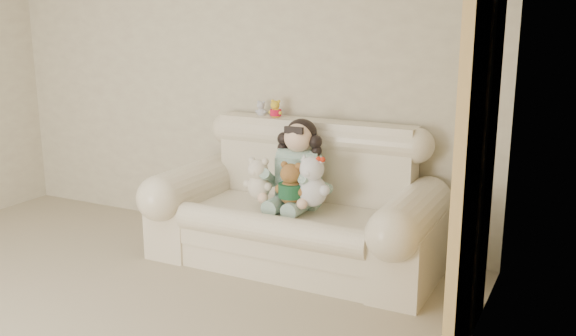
{
  "coord_description": "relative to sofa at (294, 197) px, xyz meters",
  "views": [
    {
      "loc": [
        2.79,
        -1.95,
        1.78
      ],
      "look_at": [
        0.85,
        1.9,
        0.75
      ],
      "focal_mm": 39.27,
      "sensor_mm": 36.0,
      "label": 1
    }
  ],
  "objects": [
    {
      "name": "white_cat",
      "position": [
        0.19,
        -0.1,
        0.2
      ],
      "size": [
        0.29,
        0.23,
        0.43
      ],
      "primitive_type": null,
      "rotation": [
        0.0,
        0.0,
        0.07
      ],
      "color": "white",
      "rests_on": "sofa"
    },
    {
      "name": "sofa",
      "position": [
        0.0,
        0.0,
        0.0
      ],
      "size": [
        2.1,
        0.95,
        1.03
      ],
      "primitive_type": null,
      "color": "#FFF6CD",
      "rests_on": "floor"
    },
    {
      "name": "door_panel",
      "position": [
        1.37,
        -0.6,
        0.54
      ],
      "size": [
        0.06,
        0.9,
        2.1
      ],
      "primitive_type": "cube",
      "color": "tan",
      "rests_on": "floor"
    },
    {
      "name": "cream_teddy",
      "position": [
        -0.22,
        -0.13,
        0.17
      ],
      "size": [
        0.28,
        0.26,
        0.36
      ],
      "primitive_type": null,
      "rotation": [
        0.0,
        0.0,
        -0.41
      ],
      "color": "white",
      "rests_on": "sofa"
    },
    {
      "name": "grey_mini_plush",
      "position": [
        -0.48,
        0.38,
        0.57
      ],
      "size": [
        0.12,
        0.11,
        0.16
      ],
      "primitive_type": null,
      "rotation": [
        0.0,
        0.0,
        -0.42
      ],
      "color": "silver",
      "rests_on": "sofa"
    },
    {
      "name": "yellow_mini_bear",
      "position": [
        -0.34,
        0.36,
        0.58
      ],
      "size": [
        0.14,
        0.13,
        0.18
      ],
      "primitive_type": null,
      "rotation": [
        0.0,
        0.0,
        -0.41
      ],
      "color": "gold",
      "rests_on": "sofa"
    },
    {
      "name": "brown_teddy",
      "position": [
        0.05,
        -0.14,
        0.17
      ],
      "size": [
        0.25,
        0.21,
        0.36
      ],
      "primitive_type": null,
      "rotation": [
        0.0,
        0.0,
        0.14
      ],
      "color": "brown",
      "rests_on": "sofa"
    },
    {
      "name": "wall_back",
      "position": [
        -0.85,
        0.5,
        0.78
      ],
      "size": [
        4.5,
        0.0,
        4.5
      ],
      "primitive_type": "plane",
      "rotation": [
        1.57,
        0.0,
        0.0
      ],
      "color": "beige",
      "rests_on": "ground"
    },
    {
      "name": "wall_right",
      "position": [
        1.4,
        -2.0,
        0.78
      ],
      "size": [
        0.0,
        5.0,
        5.0
      ],
      "primitive_type": "plane",
      "rotation": [
        1.57,
        0.0,
        -1.57
      ],
      "color": "beige",
      "rests_on": "ground"
    },
    {
      "name": "seated_child",
      "position": [
        -0.0,
        0.08,
        0.24
      ],
      "size": [
        0.45,
        0.53,
        0.66
      ],
      "primitive_type": null,
      "rotation": [
        0.0,
        0.0,
        0.13
      ],
      "color": "#327C64",
      "rests_on": "sofa"
    }
  ]
}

